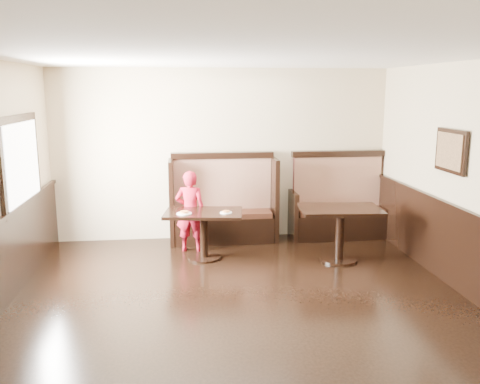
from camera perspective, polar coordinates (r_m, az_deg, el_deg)
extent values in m
plane|color=black|center=(5.44, 1.15, -15.44)|extent=(7.00, 7.00, 0.00)
plane|color=#BFB28A|center=(8.40, -2.04, 4.20)|extent=(5.50, 0.00, 5.50)
plane|color=white|center=(4.87, 1.29, 15.43)|extent=(7.00, 7.00, 0.00)
cube|color=black|center=(7.07, -23.45, 3.11)|extent=(0.05, 1.50, 1.20)
cube|color=white|center=(7.07, -23.21, 3.12)|extent=(0.01, 1.30, 1.00)
cube|color=black|center=(6.93, 22.62, 4.27)|extent=(0.04, 0.70, 0.55)
cube|color=olive|center=(6.92, 22.44, 4.28)|extent=(0.01, 0.60, 0.45)
cube|color=black|center=(8.37, -1.82, -4.15)|extent=(1.60, 0.50, 0.42)
cube|color=#3D1F13|center=(8.30, -1.84, -2.49)|extent=(1.54, 0.46, 0.09)
cube|color=#53101D|center=(8.41, -1.97, 0.76)|extent=(1.60, 0.12, 0.92)
cube|color=black|center=(8.33, -2.00, 4.14)|extent=(1.68, 0.16, 0.10)
cube|color=black|center=(8.32, -7.68, -1.00)|extent=(0.07, 0.72, 1.36)
cube|color=black|center=(8.46, 3.78, -0.72)|extent=(0.07, 0.72, 1.36)
cube|color=black|center=(8.74, 11.05, -3.68)|extent=(1.50, 0.50, 0.42)
cube|color=#3D1F13|center=(8.68, 11.11, -2.09)|extent=(1.44, 0.46, 0.09)
cube|color=#53101D|center=(8.78, 10.81, 1.02)|extent=(1.50, 0.12, 0.92)
cube|color=black|center=(8.71, 10.93, 4.26)|extent=(1.58, 0.16, 0.10)
cube|color=black|center=(8.58, 5.86, -2.49)|extent=(0.07, 0.72, 0.80)
cube|color=black|center=(9.05, 15.68, -2.13)|extent=(0.07, 0.72, 0.80)
cube|color=black|center=(7.42, -4.11, -2.39)|extent=(1.20, 0.85, 0.05)
cylinder|color=black|center=(7.51, -4.07, -5.01)|extent=(0.11, 0.11, 0.65)
cylinder|color=black|center=(7.61, -4.04, -7.33)|extent=(0.48, 0.48, 0.03)
cube|color=black|center=(7.43, 11.23, -1.95)|extent=(1.19, 0.83, 0.05)
cylinder|color=black|center=(7.53, 11.11, -4.86)|extent=(0.12, 0.12, 0.72)
cylinder|color=black|center=(7.64, 11.01, -7.43)|extent=(0.54, 0.54, 0.03)
imported|color=#A41126|center=(7.80, -5.60, -2.17)|extent=(0.51, 0.39, 1.26)
cylinder|color=white|center=(7.31, -6.28, -2.40)|extent=(0.22, 0.22, 0.01)
cylinder|color=tan|center=(7.30, -6.28, -2.28)|extent=(0.13, 0.13, 0.02)
cylinder|color=#EABA54|center=(7.30, -6.29, -2.18)|extent=(0.12, 0.12, 0.01)
cylinder|color=white|center=(7.32, -1.58, -2.31)|extent=(0.18, 0.18, 0.01)
cylinder|color=tan|center=(7.32, -1.58, -2.22)|extent=(0.11, 0.11, 0.01)
cylinder|color=#EABA54|center=(7.32, -1.58, -2.13)|extent=(0.09, 0.09, 0.01)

